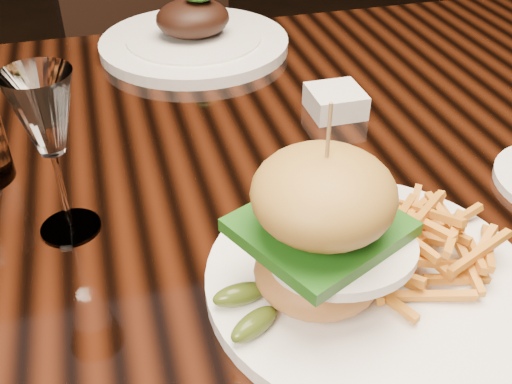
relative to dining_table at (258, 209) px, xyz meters
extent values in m
cube|color=black|center=(0.00, 0.00, 0.06)|extent=(1.60, 0.90, 0.04)
cylinder|color=white|center=(0.04, -0.23, 0.08)|extent=(0.29, 0.29, 0.01)
ellipsoid|color=#9F6233|center=(-0.01, -0.24, 0.12)|extent=(0.11, 0.11, 0.05)
ellipsoid|color=silver|center=(0.00, -0.25, 0.15)|extent=(0.12, 0.10, 0.01)
ellipsoid|color=orange|center=(0.03, -0.26, 0.15)|extent=(0.02, 0.02, 0.01)
cube|color=#1F5B16|center=(-0.01, -0.24, 0.16)|extent=(0.16, 0.15, 0.01)
ellipsoid|color=olive|center=(-0.01, -0.24, 0.20)|extent=(0.11, 0.11, 0.07)
cylinder|color=#9C7649|center=(-0.01, -0.24, 0.23)|extent=(0.00, 0.00, 0.09)
ellipsoid|color=#2C3F11|center=(-0.08, -0.27, 0.10)|extent=(0.05, 0.04, 0.02)
ellipsoid|color=#2C3F11|center=(-0.08, -0.23, 0.10)|extent=(0.05, 0.02, 0.02)
cube|color=white|center=(0.13, 0.08, 0.09)|extent=(0.09, 0.09, 0.03)
cylinder|color=white|center=(-0.22, -0.08, 0.08)|extent=(0.06, 0.06, 0.00)
cylinder|color=white|center=(-0.22, -0.08, 0.13)|extent=(0.01, 0.01, 0.09)
cone|color=white|center=(-0.22, -0.08, 0.21)|extent=(0.06, 0.06, 0.08)
cylinder|color=white|center=(-0.01, 0.34, 0.09)|extent=(0.31, 0.31, 0.02)
cylinder|color=white|center=(-0.01, 0.34, 0.09)|extent=(0.22, 0.22, 0.02)
ellipsoid|color=black|center=(-0.01, 0.34, 0.13)|extent=(0.12, 0.10, 0.06)
cube|color=black|center=(0.03, 0.80, -0.22)|extent=(0.57, 0.57, 0.06)
cylinder|color=black|center=(-0.10, 0.57, -0.45)|extent=(0.04, 0.04, 0.45)
cylinder|color=black|center=(0.26, 0.67, -0.45)|extent=(0.04, 0.04, 0.45)
cylinder|color=black|center=(-0.20, 0.93, -0.45)|extent=(0.04, 0.04, 0.45)
cylinder|color=black|center=(0.16, 1.03, -0.45)|extent=(0.04, 0.04, 0.45)
camera|label=1|loc=(-0.16, -0.58, 0.47)|focal=42.00mm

